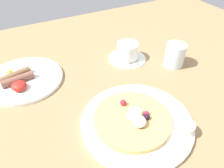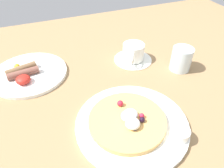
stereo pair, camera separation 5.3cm
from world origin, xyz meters
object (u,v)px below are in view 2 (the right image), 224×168
breakfast_plate (30,73)px  water_glass (181,59)px  coffee_saucer (133,59)px  pancake_plate (132,124)px  coffee_cup (133,52)px  syrup_ramekin (180,133)px

breakfast_plate → water_glass: size_ratio=3.07×
coffee_saucer → water_glass: 17.48cm
pancake_plate → coffee_cup: 31.53cm
coffee_cup → coffee_saucer: bearing=60.2°
coffee_saucer → coffee_cup: (-0.08, -0.14, 3.39)cm
coffee_cup → pancake_plate: bearing=-116.5°
coffee_cup → water_glass: (12.95, -11.07, 0.37)cm
syrup_ramekin → breakfast_plate: syrup_ramekin is taller
breakfast_plate → pancake_plate: bearing=-55.0°
breakfast_plate → coffee_saucer: breakfast_plate is taller
coffee_saucer → coffee_cup: 3.40cm
breakfast_plate → coffee_saucer: (37.09, -4.66, -0.22)cm
breakfast_plate → water_glass: water_glass is taller
syrup_ramekin → coffee_cup: bearing=81.7°
syrup_ramekin → breakfast_plate: bearing=127.6°
coffee_cup → water_glass: size_ratio=1.24×
pancake_plate → coffee_saucer: 31.54cm
coffee_saucer → pancake_plate: bearing=-116.5°
pancake_plate → water_glass: bearing=32.3°
syrup_ramekin → water_glass: water_glass is taller
breakfast_plate → coffee_cup: bearing=-7.4°
syrup_ramekin → breakfast_plate: size_ratio=0.18×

